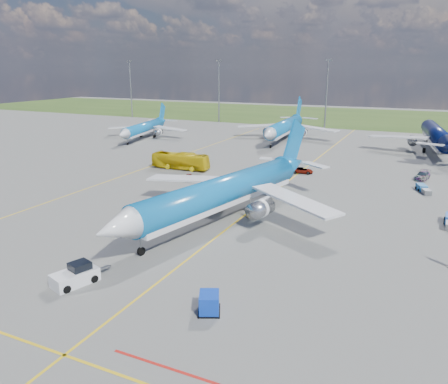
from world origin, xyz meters
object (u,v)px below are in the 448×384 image
at_px(bg_jet_nw, 145,138).
at_px(main_airliner, 223,220).
at_px(bg_jet_n, 434,151).
at_px(service_car_a, 189,178).
at_px(pushback_tug, 76,276).
at_px(uld_container, 209,303).
at_px(apron_bus, 180,161).
at_px(service_car_c, 423,175).
at_px(service_car_b, 303,171).
at_px(bg_jet_nnw, 284,140).
at_px(baggage_tug_e, 423,189).
at_px(baggage_tug_c, 247,172).

bearing_deg(bg_jet_nw, main_airliner, -58.45).
bearing_deg(bg_jet_n, service_car_a, 44.23).
bearing_deg(pushback_tug, uld_container, 22.15).
bearing_deg(pushback_tug, apron_bus, 127.12).
distance_m(apron_bus, service_car_c, 46.65).
bearing_deg(service_car_b, bg_jet_n, -42.07).
bearing_deg(bg_jet_nnw, service_car_a, -95.22).
xyz_separation_m(apron_bus, baggage_tug_e, (45.51, 2.56, -1.21)).
height_order(apron_bus, service_car_a, apron_bus).
relative_size(pushback_tug, baggage_tug_e, 1.30).
relative_size(bg_jet_nw, main_airliner, 0.77).
bearing_deg(service_car_a, baggage_tug_c, 17.45).
bearing_deg(bg_jet_nnw, baggage_tug_e, -51.24).
xyz_separation_m(main_airliner, baggage_tug_e, (24.52, 26.79, 0.48)).
xyz_separation_m(main_airliner, service_car_b, (2.69, 31.08, 0.57)).
height_order(bg_jet_nw, service_car_a, bg_jet_nw).
distance_m(service_car_c, baggage_tug_e, 9.16).
bearing_deg(bg_jet_nnw, apron_bus, -103.59).
height_order(uld_container, baggage_tug_c, uld_container).
xyz_separation_m(bg_jet_n, baggage_tug_c, (-33.06, -42.29, 0.44)).
bearing_deg(baggage_tug_c, service_car_c, 13.02).
bearing_deg(service_car_a, uld_container, -90.00).
relative_size(bg_jet_nnw, uld_container, 19.95).
relative_size(service_car_a, baggage_tug_c, 0.79).
bearing_deg(service_car_c, bg_jet_nw, 177.50).
distance_m(bg_jet_nw, service_car_b, 58.11).
bearing_deg(baggage_tug_c, bg_jet_nnw, 92.72).
relative_size(bg_jet_n, pushback_tug, 7.29).
bearing_deg(bg_jet_n, uld_container, 71.85).
height_order(bg_jet_nw, baggage_tug_c, bg_jet_nw).
bearing_deg(main_airliner, uld_container, -55.03).
height_order(bg_jet_nnw, uld_container, bg_jet_nnw).
relative_size(bg_jet_nnw, main_airliner, 0.93).
xyz_separation_m(bg_jet_n, pushback_tug, (-31.24, -90.57, 0.82)).
xyz_separation_m(pushback_tug, apron_bus, (-15.92, 46.79, 0.87)).
height_order(main_airliner, uld_container, main_airliner).
bearing_deg(main_airliner, baggage_tug_c, 117.70).
bearing_deg(service_car_a, apron_bus, 98.23).
height_order(apron_bus, baggage_tug_e, apron_bus).
bearing_deg(uld_container, service_car_a, 96.75).
relative_size(uld_container, service_car_a, 0.62).
xyz_separation_m(pushback_tug, uld_container, (13.93, 0.93, 0.01)).
bearing_deg(baggage_tug_c, apron_bus, -179.16).
xyz_separation_m(uld_container, service_car_a, (-23.58, 38.34, -0.26)).
xyz_separation_m(uld_container, baggage_tug_e, (15.66, 48.42, -0.36)).
distance_m(bg_jet_nw, service_car_a, 51.84).
xyz_separation_m(service_car_b, baggage_tug_c, (-9.59, -5.35, -0.13)).
bearing_deg(pushback_tug, bg_jet_n, 89.30).
height_order(pushback_tug, service_car_a, pushback_tug).
bearing_deg(uld_container, apron_bus, 98.22).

